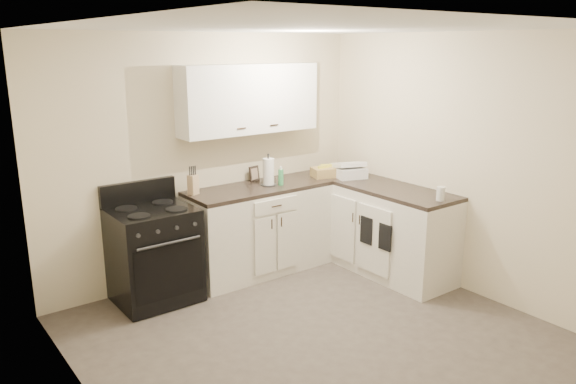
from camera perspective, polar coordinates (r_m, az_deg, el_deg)
floor at (r=4.87m, az=3.07°, el=-14.50°), size 3.60×3.60×0.00m
ceiling at (r=4.25m, az=3.54°, el=16.37°), size 3.60×3.60×0.00m
wall_back at (r=5.85m, az=-8.16°, el=3.48°), size 3.60×0.00×3.60m
wall_right at (r=5.70m, az=17.28°, el=2.66°), size 0.00×3.60×3.60m
wall_left at (r=3.56m, az=-19.54°, el=-4.59°), size 0.00×3.60×3.60m
wall_front at (r=3.30m, az=23.97°, el=-6.53°), size 3.60×0.00×3.60m
base_cabinets_back at (r=6.02m, az=-2.95°, el=-3.95°), size 1.55×0.60×0.90m
base_cabinets_right at (r=6.21m, az=8.73°, el=-3.53°), size 0.60×1.90×0.90m
countertop_back at (r=5.89m, az=-3.01°, el=0.39°), size 1.55×0.60×0.04m
countertop_right at (r=6.08m, az=8.91°, el=0.68°), size 0.60×1.90×0.04m
upper_cabinets at (r=5.86m, az=-3.96°, el=9.44°), size 1.55×0.30×0.70m
stove at (r=5.46m, az=-13.42°, el=-6.25°), size 0.74×0.64×0.90m
knife_block at (r=5.62m, az=-9.62°, el=0.74°), size 0.11×0.11×0.19m
paper_towel at (r=5.90m, az=-2.00°, el=2.05°), size 0.12×0.12×0.29m
soap_bottle at (r=5.92m, az=-0.73°, el=1.50°), size 0.07×0.07×0.17m
picture_frame at (r=6.10m, az=-3.45°, el=1.88°), size 0.14×0.07×0.16m
wicker_basket at (r=6.32m, az=3.88°, el=2.03°), size 0.36×0.29×0.10m
countertop_grill at (r=6.31m, az=6.29°, el=2.01°), size 0.39×0.38×0.12m
glass_jar at (r=5.52m, az=15.26°, el=-0.17°), size 0.08×0.08×0.13m
oven_mitt_near at (r=5.66m, az=9.83°, el=-4.55°), size 0.02×0.15×0.27m
oven_mitt_far at (r=5.82m, az=7.99°, el=-3.88°), size 0.02×0.16×0.28m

